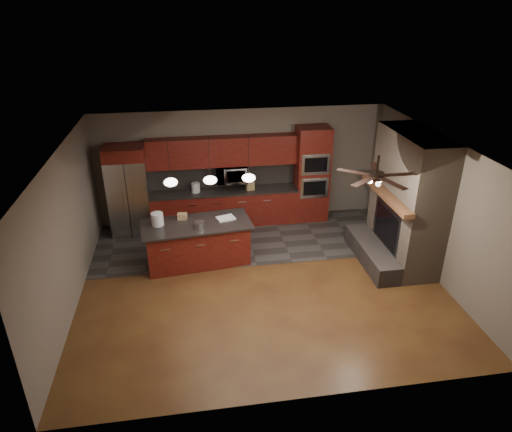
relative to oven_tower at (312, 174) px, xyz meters
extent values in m
plane|color=brown|center=(-1.70, -2.69, -1.19)|extent=(7.00, 7.00, 0.00)
cube|color=white|center=(-1.70, -2.69, 1.61)|extent=(7.00, 6.00, 0.02)
cube|color=#6B6355|center=(-1.70, 0.31, 0.21)|extent=(7.00, 0.02, 2.80)
cube|color=#6B6355|center=(1.80, -2.69, 0.21)|extent=(0.02, 6.00, 2.80)
cube|color=#6B6355|center=(-5.20, -2.69, 0.21)|extent=(0.02, 6.00, 2.80)
cube|color=#393633|center=(-1.70, -0.89, -1.19)|extent=(7.00, 2.40, 0.01)
cube|color=#756454|center=(1.40, -2.29, 0.21)|extent=(0.80, 2.00, 2.80)
cube|color=#403935|center=(0.75, -2.29, -0.99)|extent=(0.50, 2.00, 0.40)
cube|color=#2D2D30|center=(1.02, -2.29, -0.37)|extent=(0.05, 1.20, 0.95)
cube|color=black|center=(1.00, -2.29, -0.37)|extent=(0.02, 1.00, 0.75)
cube|color=brown|center=(0.90, -2.29, 0.36)|extent=(0.22, 2.10, 0.10)
cube|color=maroon|center=(-2.18, 0.01, -0.76)|extent=(3.55, 0.60, 0.86)
cube|color=black|center=(-2.18, 0.01, -0.31)|extent=(3.59, 0.64, 0.04)
cube|color=black|center=(-2.18, 0.29, 0.01)|extent=(3.55, 0.03, 0.60)
cube|color=maroon|center=(-2.18, 0.13, 0.66)|extent=(3.55, 0.35, 0.70)
cube|color=maroon|center=(0.00, 0.01, 0.00)|extent=(0.80, 0.60, 2.38)
cube|color=silver|center=(0.00, -0.30, -0.24)|extent=(0.70, 0.03, 0.52)
cube|color=black|center=(0.00, -0.32, -0.24)|extent=(0.55, 0.02, 0.35)
cube|color=silver|center=(0.00, -0.30, 0.36)|extent=(0.70, 0.03, 0.52)
cube|color=black|center=(0.00, -0.32, 0.36)|extent=(0.55, 0.02, 0.35)
imported|color=silver|center=(-1.98, 0.06, 0.11)|extent=(0.73, 0.41, 0.50)
cube|color=silver|center=(-4.41, -0.07, -0.27)|extent=(0.92, 0.72, 1.84)
cube|color=#2D2D30|center=(-4.41, -0.44, -0.27)|extent=(0.02, 0.02, 1.82)
cube|color=silver|center=(-4.51, -0.45, -0.22)|extent=(0.03, 0.03, 0.92)
cube|color=silver|center=(-4.31, -0.45, -0.22)|extent=(0.03, 0.03, 0.92)
cube|color=maroon|center=(-4.41, -0.08, 0.80)|extent=(0.92, 0.72, 0.30)
cube|color=maroon|center=(-2.92, -1.74, -0.75)|extent=(2.18, 1.10, 0.88)
cube|color=black|center=(-2.92, -1.74, -0.29)|extent=(2.35, 1.27, 0.04)
cylinder|color=silver|center=(-3.70, -1.69, -0.14)|extent=(0.30, 0.30, 0.27)
cylinder|color=#A3A3A8|center=(-2.86, -1.94, -0.20)|extent=(0.24, 0.24, 0.14)
cube|color=white|center=(-2.29, -1.61, -0.25)|extent=(0.43, 0.35, 0.04)
cube|color=#99794F|center=(-3.19, -1.48, -0.21)|extent=(0.21, 0.16, 0.13)
cylinder|color=silver|center=(-2.86, 0.01, -0.18)|extent=(0.25, 0.25, 0.23)
cube|color=olive|center=(-1.55, -0.04, -0.19)|extent=(0.22, 0.18, 0.21)
cylinder|color=black|center=(-3.35, -1.99, 1.22)|extent=(0.01, 0.01, 0.78)
ellipsoid|color=white|center=(-3.35, -1.99, 0.77)|extent=(0.26, 0.26, 0.16)
cylinder|color=black|center=(-2.60, -1.99, 1.22)|extent=(0.01, 0.01, 0.78)
ellipsoid|color=white|center=(-2.60, -1.99, 0.77)|extent=(0.26, 0.26, 0.16)
cylinder|color=black|center=(-1.85, -1.99, 1.22)|extent=(0.01, 0.01, 0.78)
ellipsoid|color=white|center=(-1.85, -1.99, 0.77)|extent=(0.26, 0.26, 0.16)
cylinder|color=black|center=(0.10, -3.49, 1.46)|extent=(0.04, 0.04, 0.30)
cylinder|color=black|center=(0.10, -3.49, 1.26)|extent=(0.24, 0.24, 0.12)
cube|color=black|center=(0.48, -3.49, 1.26)|extent=(0.60, 0.12, 0.01)
cube|color=black|center=(0.22, -3.13, 1.26)|extent=(0.30, 0.61, 0.01)
cube|color=black|center=(-0.21, -3.27, 1.26)|extent=(0.56, 0.45, 0.01)
cube|color=black|center=(-0.21, -3.72, 1.26)|extent=(0.56, 0.45, 0.01)
cube|color=black|center=(0.22, -3.85, 1.26)|extent=(0.30, 0.61, 0.01)
camera|label=1|loc=(-2.99, -10.24, 3.95)|focal=32.00mm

